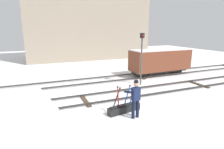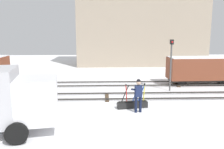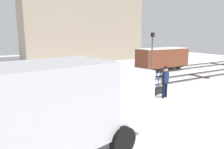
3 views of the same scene
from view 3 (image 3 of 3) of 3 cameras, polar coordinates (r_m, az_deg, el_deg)
The scene contains 9 objects.
ground_plane at distance 13.74m, azimuth 0.70°, elevation -4.35°, with size 60.00×60.00×0.00m, color white.
track_main_line at distance 13.71m, azimuth 0.70°, elevation -3.91°, with size 44.00×1.94×0.18m.
track_siding_near at distance 17.01m, azimuth -6.00°, elevation -1.02°, with size 44.00×1.94×0.18m.
switch_lever_frame at distance 12.82m, azimuth 11.47°, elevation -4.53°, with size 1.83×0.65×1.45m.
rail_worker at distance 12.26m, azimuth 14.59°, elevation -1.43°, with size 0.62×0.77×1.88m.
delivery_truck at distance 6.18m, azimuth -13.91°, elevation -8.25°, with size 6.10×3.23×2.90m.
signal_post at distance 17.56m, azimuth 11.21°, elevation 6.62°, with size 0.24×0.32×3.85m.
apartment_building at distance 30.67m, azimuth -8.45°, elevation 13.48°, with size 16.92×6.88×10.03m.
freight_car_near_switch at distance 21.38m, azimuth 13.98°, elevation 4.54°, with size 5.70×2.09×2.34m.
Camera 3 is at (-6.87, -11.33, 3.64)m, focal length 32.55 mm.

